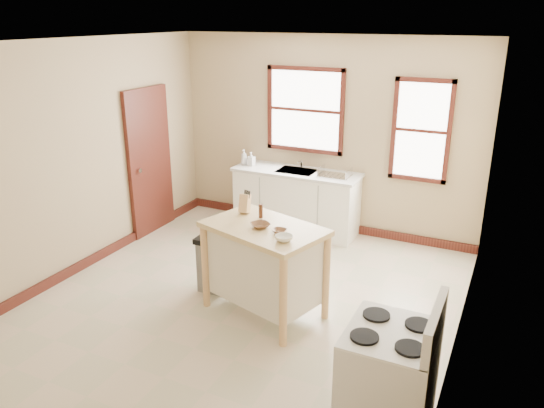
{
  "coord_description": "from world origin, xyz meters",
  "views": [
    {
      "loc": [
        2.56,
        -4.57,
        3.05
      ],
      "look_at": [
        0.17,
        0.4,
        1.07
      ],
      "focal_mm": 35.0,
      "sensor_mm": 36.0,
      "label": 1
    }
  ],
  "objects": [
    {
      "name": "wall_back",
      "position": [
        0.0,
        2.5,
        1.4
      ],
      "size": [
        4.5,
        0.04,
        2.8
      ],
      "primitive_type": "cube",
      "color": "tan",
      "rests_on": "ground"
    },
    {
      "name": "pepper_grinder",
      "position": [
        0.17,
        0.13,
        1.07
      ],
      "size": [
        0.06,
        0.06,
        0.15
      ],
      "primitive_type": "cylinder",
      "rotation": [
        0.0,
        0.0,
        -0.39
      ],
      "color": "#452312",
      "rests_on": "kitchen_island"
    },
    {
      "name": "window_side",
      "position": [
        1.35,
        2.48,
        1.6
      ],
      "size": [
        0.77,
        0.06,
        1.37
      ],
      "primitive_type": null,
      "color": "#38130F",
      "rests_on": "wall_back"
    },
    {
      "name": "gas_stove",
      "position": [
        1.92,
        -1.21,
        0.57
      ],
      "size": [
        0.7,
        0.71,
        1.14
      ],
      "primitive_type": null,
      "color": "silver",
      "rests_on": "ground"
    },
    {
      "name": "baseboard_back",
      "position": [
        0.0,
        2.47,
        0.06
      ],
      "size": [
        4.5,
        0.04,
        0.12
      ],
      "primitive_type": "cube",
      "color": "#38130F",
      "rests_on": "ground"
    },
    {
      "name": "window_main",
      "position": [
        -0.3,
        2.48,
        1.75
      ],
      "size": [
        1.17,
        0.06,
        1.22
      ],
      "primitive_type": null,
      "color": "#38130F",
      "rests_on": "wall_back"
    },
    {
      "name": "sink_counter",
      "position": [
        -0.3,
        2.2,
        0.46
      ],
      "size": [
        1.86,
        0.62,
        0.92
      ],
      "primitive_type": null,
      "color": "white",
      "rests_on": "ground"
    },
    {
      "name": "bowl_c",
      "position": [
        0.65,
        -0.32,
        1.03
      ],
      "size": [
        0.24,
        0.24,
        0.05
      ],
      "primitive_type": "imported",
      "rotation": [
        0.0,
        0.0,
        -0.54
      ],
      "color": "white",
      "rests_on": "kitchen_island"
    },
    {
      "name": "kitchen_island",
      "position": [
        0.31,
        -0.07,
        0.5
      ],
      "size": [
        1.39,
        1.09,
        1.0
      ],
      "primitive_type": null,
      "rotation": [
        0.0,
        0.0,
        -0.29
      ],
      "color": "#EFCE8D",
      "rests_on": "ground"
    },
    {
      "name": "bowl_a",
      "position": [
        0.29,
        -0.12,
        1.02
      ],
      "size": [
        0.26,
        0.26,
        0.05
      ],
      "primitive_type": "imported",
      "rotation": [
        0.0,
        0.0,
        -0.61
      ],
      "color": "brown",
      "rests_on": "kitchen_island"
    },
    {
      "name": "soap_bottle_b",
      "position": [
        -1.02,
        2.16,
        1.02
      ],
      "size": [
        0.1,
        0.1,
        0.2
      ],
      "primitive_type": "imported",
      "rotation": [
        0.0,
        0.0,
        -0.11
      ],
      "color": "#B2B2B2",
      "rests_on": "sink_counter"
    },
    {
      "name": "trash_bin",
      "position": [
        -0.44,
        0.11,
        0.33
      ],
      "size": [
        0.35,
        0.3,
        0.66
      ],
      "primitive_type": null,
      "rotation": [
        0.0,
        0.0,
        0.04
      ],
      "color": "slate",
      "rests_on": "ground"
    },
    {
      "name": "wall_right",
      "position": [
        2.25,
        0.0,
        1.4
      ],
      "size": [
        0.04,
        5.0,
        2.8
      ],
      "primitive_type": "cube",
      "color": "tan",
      "rests_on": "ground"
    },
    {
      "name": "dish_rack",
      "position": [
        0.29,
        2.17,
        0.97
      ],
      "size": [
        0.49,
        0.41,
        0.11
      ],
      "primitive_type": null,
      "rotation": [
        0.0,
        0.0,
        -0.23
      ],
      "color": "silver",
      "rests_on": "sink_counter"
    },
    {
      "name": "floor",
      "position": [
        0.0,
        0.0,
        0.0
      ],
      "size": [
        5.0,
        5.0,
        0.0
      ],
      "primitive_type": "plane",
      "color": "#C0B898",
      "rests_on": "ground"
    },
    {
      "name": "faucet",
      "position": [
        -0.3,
        2.38,
        1.03
      ],
      "size": [
        0.03,
        0.03,
        0.22
      ],
      "primitive_type": "cylinder",
      "color": "silver",
      "rests_on": "sink_counter"
    },
    {
      "name": "wall_left",
      "position": [
        -2.25,
        0.0,
        1.4
      ],
      "size": [
        0.04,
        5.0,
        2.8
      ],
      "primitive_type": "cube",
      "color": "tan",
      "rests_on": "ground"
    },
    {
      "name": "bowl_b",
      "position": [
        0.52,
        -0.16,
        1.02
      ],
      "size": [
        0.15,
        0.15,
        0.04
      ],
      "primitive_type": "imported",
      "rotation": [
        0.0,
        0.0,
        0.02
      ],
      "color": "brown",
      "rests_on": "kitchen_island"
    },
    {
      "name": "door_left",
      "position": [
        -2.21,
        1.3,
        1.05
      ],
      "size": [
        0.06,
        0.9,
        2.1
      ],
      "primitive_type": "cube",
      "color": "#38130F",
      "rests_on": "ground"
    },
    {
      "name": "knife_block",
      "position": [
        -0.05,
        0.19,
        1.1
      ],
      "size": [
        0.11,
        0.11,
        0.2
      ],
      "primitive_type": null,
      "rotation": [
        0.0,
        0.0,
        0.09
      ],
      "color": "#DCAF73",
      "rests_on": "kitchen_island"
    },
    {
      "name": "baseboard_left",
      "position": [
        -2.22,
        0.0,
        0.06
      ],
      "size": [
        0.04,
        5.0,
        0.12
      ],
      "primitive_type": "cube",
      "color": "#38130F",
      "rests_on": "ground"
    },
    {
      "name": "soap_bottle_a",
      "position": [
        -1.14,
        2.16,
        1.03
      ],
      "size": [
        0.1,
        0.1,
        0.23
      ],
      "primitive_type": "imported",
      "rotation": [
        0.0,
        0.0,
        0.15
      ],
      "color": "#B2B2B2",
      "rests_on": "sink_counter"
    },
    {
      "name": "ceiling",
      "position": [
        0.0,
        0.0,
        2.8
      ],
      "size": [
        5.0,
        5.0,
        0.0
      ],
      "primitive_type": "plane",
      "rotation": [
        3.14,
        0.0,
        0.0
      ],
      "color": "white",
      "rests_on": "ground"
    }
  ]
}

